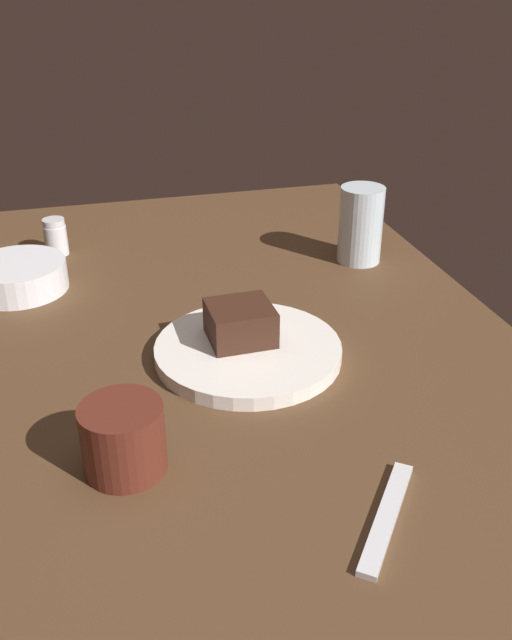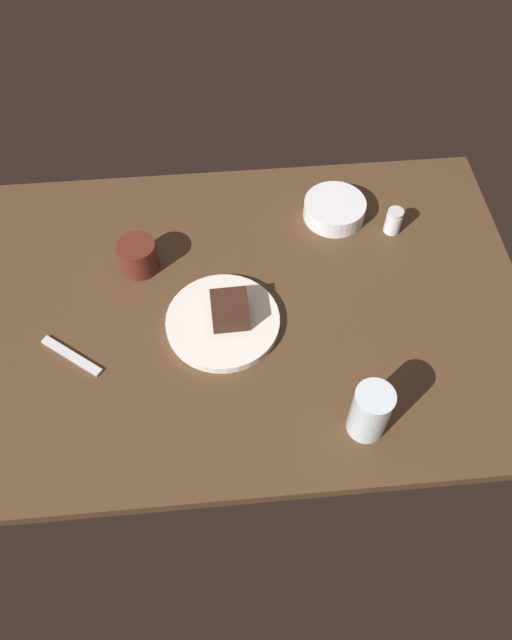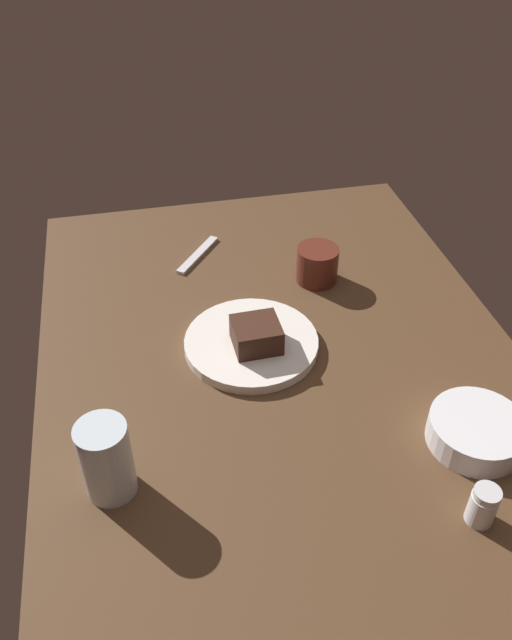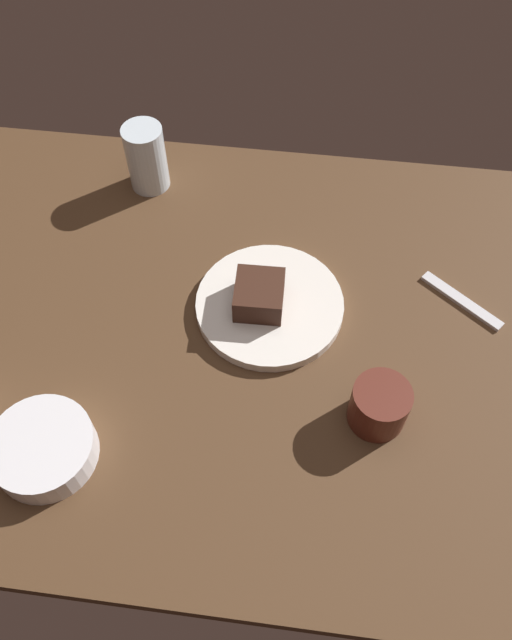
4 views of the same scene
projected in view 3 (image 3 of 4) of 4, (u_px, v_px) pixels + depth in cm
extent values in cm
cube|color=#4C331E|center=(285.00, 372.00, 112.03)|extent=(120.00, 84.00, 3.00)
cylinder|color=white|center=(251.00, 343.00, 114.32)|extent=(23.90, 23.90, 1.84)
cube|color=#381E14|center=(256.00, 335.00, 111.07)|extent=(7.83, 8.30, 4.74)
cylinder|color=silver|center=(482.00, 508.00, 86.05)|extent=(3.85, 3.85, 5.08)
cylinder|color=silver|center=(487.00, 494.00, 84.06)|extent=(3.66, 3.66, 1.20)
cylinder|color=silver|center=(106.00, 460.00, 87.62)|extent=(7.20, 7.20, 12.60)
cylinder|color=silver|center=(476.00, 431.00, 96.87)|extent=(14.58, 14.58, 4.42)
cylinder|color=#562319|center=(317.00, 264.00, 128.60)|extent=(8.38, 8.38, 7.38)
cube|color=silver|center=(198.00, 255.00, 137.28)|extent=(12.99, 10.57, 0.70)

